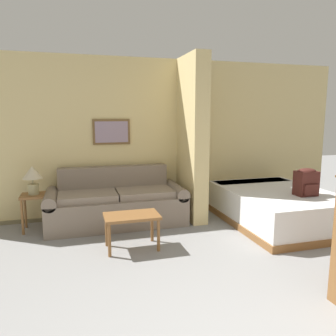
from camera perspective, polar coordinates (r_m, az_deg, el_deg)
The scene contains 8 objects.
wall_back at distance 5.62m, azimuth -1.92°, elevation 5.29°, with size 6.76×0.16×2.60m.
wall_partition_pillar at distance 5.28m, azimuth 4.19°, elevation 5.07°, with size 0.24×0.88×2.60m.
couch at distance 5.17m, azimuth -8.98°, elevation -6.14°, with size 2.11×0.84×0.86m.
coffee_table at distance 4.18m, azimuth -6.33°, elevation -8.90°, with size 0.68×0.42×0.45m.
side_table at distance 5.18m, azimuth -22.26°, elevation -5.49°, with size 0.36×0.36×0.54m.
table_lamp at distance 5.10m, azimuth -22.52°, elevation -1.24°, with size 0.28×0.28×0.42m.
bed at distance 5.45m, azimuth 18.36°, elevation -6.31°, with size 1.52×2.06×0.52m.
backpack at distance 5.16m, azimuth 22.95°, elevation -2.17°, with size 0.30×0.24×0.40m.
Camera 1 is at (-1.38, -1.25, 1.68)m, focal length 35.00 mm.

